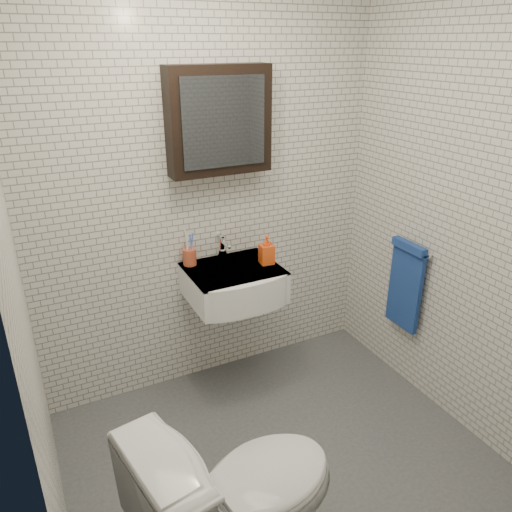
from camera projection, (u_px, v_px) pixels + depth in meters
The scene contains 9 objects.
ground at pixel (286, 465), 2.70m from camera, with size 2.20×2.00×0.01m, color #44474B.
room_shell at pixel (294, 207), 2.11m from camera, with size 2.22×2.02×2.51m.
washbasin at pixel (236, 285), 3.02m from camera, with size 0.55×0.50×0.20m.
faucet at pixel (223, 249), 3.12m from camera, with size 0.06×0.20×0.15m.
mirror_cabinet at pixel (219, 121), 2.80m from camera, with size 0.60×0.15×0.60m.
towel_rail at pixel (406, 282), 3.12m from camera, with size 0.09×0.30×0.58m.
toothbrush_cup at pixel (190, 256), 3.04m from camera, with size 0.10×0.10×0.23m.
soap_bottle at pixel (267, 250), 3.04m from camera, with size 0.08×0.08×0.18m, color orange.
toilet at pixel (242, 499), 2.00m from camera, with size 0.48×0.84×0.86m, color silver.
Camera 1 is at (-1.05, -1.73, 2.12)m, focal length 35.00 mm.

